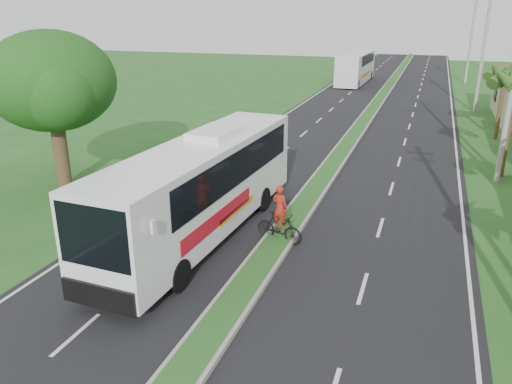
% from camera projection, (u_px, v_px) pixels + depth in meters
% --- Properties ---
extents(ground, '(180.00, 180.00, 0.00)m').
position_uv_depth(ground, '(193.00, 363.00, 12.43)').
color(ground, '#26551F').
rests_on(ground, ground).
extents(road_asphalt, '(14.00, 160.00, 0.02)m').
position_uv_depth(road_asphalt, '(339.00, 156.00, 30.16)').
color(road_asphalt, black).
rests_on(road_asphalt, ground).
extents(median_strip, '(1.20, 160.00, 0.18)m').
position_uv_depth(median_strip, '(340.00, 155.00, 30.13)').
color(median_strip, gray).
rests_on(median_strip, ground).
extents(lane_edge_left, '(0.12, 160.00, 0.01)m').
position_uv_depth(lane_edge_left, '(237.00, 147.00, 32.26)').
color(lane_edge_left, silver).
rests_on(lane_edge_left, ground).
extents(lane_edge_right, '(0.12, 160.00, 0.01)m').
position_uv_depth(lane_edge_right, '(458.00, 167.00, 28.08)').
color(lane_edge_right, silver).
rests_on(lane_edge_right, ground).
extents(palm_verge_d, '(2.40, 2.40, 5.25)m').
position_uv_depth(palm_verge_d, '(506.00, 71.00, 32.81)').
color(palm_verge_d, '#473321').
rests_on(palm_verge_d, ground).
extents(shade_tree, '(6.30, 6.00, 7.54)m').
position_uv_depth(shade_tree, '(50.00, 85.00, 23.38)').
color(shade_tree, '#473321').
rests_on(shade_tree, ground).
extents(utility_pole_c, '(1.60, 0.28, 11.00)m').
position_uv_depth(utility_pole_c, '(484.00, 44.00, 41.55)').
color(utility_pole_c, gray).
rests_on(utility_pole_c, ground).
extents(utility_pole_d, '(1.60, 0.28, 10.50)m').
position_uv_depth(utility_pole_d, '(471.00, 37.00, 59.37)').
color(utility_pole_d, gray).
rests_on(utility_pole_d, ground).
extents(coach_bus_main, '(3.16, 12.48, 4.00)m').
position_uv_depth(coach_bus_main, '(203.00, 182.00, 18.81)').
color(coach_bus_main, white).
rests_on(coach_bus_main, ground).
extents(coach_bus_far, '(2.95, 12.36, 3.58)m').
position_uv_depth(coach_bus_far, '(356.00, 66.00, 60.51)').
color(coach_bus_far, silver).
rests_on(coach_bus_far, ground).
extents(motorcyclist, '(2.00, 1.00, 2.26)m').
position_uv_depth(motorcyclist, '(279.00, 222.00, 18.72)').
color(motorcyclist, black).
rests_on(motorcyclist, ground).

